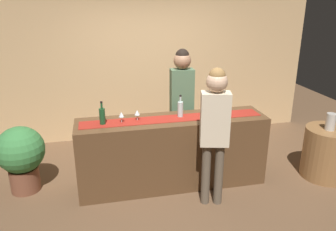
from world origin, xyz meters
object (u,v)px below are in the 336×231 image
round_side_table (327,153)px  wine_bottle_clear (180,109)px  wine_bottle_green (102,116)px  wine_glass_mid_counter (137,113)px  vase_on_side_table (331,122)px  customer_sipping (215,123)px  wine_glass_near_customer (121,115)px  potted_plant_tall (21,155)px  bartender (182,94)px

round_side_table → wine_bottle_clear: bearing=171.1°
wine_bottle_green → wine_glass_mid_counter: 0.45m
vase_on_side_table → customer_sipping: bearing=-171.5°
wine_glass_near_customer → potted_plant_tall: 1.45m
wine_glass_near_customer → customer_sipping: (1.05, -0.57, 0.01)m
round_side_table → potted_plant_tall: size_ratio=0.81×
wine_bottle_green → customer_sipping: bearing=-23.6°
wine_bottle_clear → wine_glass_mid_counter: (-0.58, -0.02, -0.01)m
wine_bottle_green → wine_glass_near_customer: (0.24, 0.01, -0.01)m
bartender → round_side_table: 2.27m
customer_sipping → vase_on_side_table: bearing=22.8°
wine_bottle_green → potted_plant_tall: wine_bottle_green is taller
wine_bottle_green → wine_bottle_clear: same height
customer_sipping → wine_glass_near_customer: bearing=165.8°
bartender → round_side_table: bearing=159.8°
bartender → customer_sipping: bartender is taller
round_side_table → bartender: bearing=156.2°
wine_glass_mid_counter → vase_on_side_table: 2.67m
wine_bottle_green → potted_plant_tall: 1.24m
wine_bottle_clear → customer_sipping: size_ratio=0.17×
wine_bottle_clear → vase_on_side_table: size_ratio=1.26×
customer_sipping → vase_on_side_table: size_ratio=7.29×
wine_bottle_green → round_side_table: 3.23m
round_side_table → vase_on_side_table: bearing=-160.0°
round_side_table → wine_glass_near_customer: bearing=174.5°
wine_bottle_clear → round_side_table: size_ratio=0.41×
vase_on_side_table → wine_glass_near_customer: bearing=174.0°
wine_bottle_clear → bartender: bartender is taller
wine_bottle_green → wine_glass_mid_counter: (0.45, 0.04, -0.01)m
wine_glass_near_customer → vase_on_side_table: 2.87m
bartender → customer_sipping: bearing=98.6°
customer_sipping → potted_plant_tall: customer_sipping is taller
bartender → round_side_table: bartender is taller
bartender → wine_bottle_clear: bearing=76.9°
bartender → potted_plant_tall: (-2.27, -0.32, -0.60)m
wine_bottle_clear → round_side_table: (2.11, -0.33, -0.71)m
wine_bottle_green → potted_plant_tall: (-1.08, 0.27, -0.56)m
bartender → vase_on_side_table: size_ratio=7.50×
round_side_table → potted_plant_tall: (-4.22, 0.54, 0.16)m
wine_bottle_clear → round_side_table: 2.25m
wine_glass_near_customer → round_side_table: bearing=-5.5°
round_side_table → wine_glass_mid_counter: bearing=173.3°
customer_sipping → potted_plant_tall: size_ratio=1.92×
wine_bottle_clear → customer_sipping: (0.26, -0.62, 0.01)m
potted_plant_tall → round_side_table: bearing=-7.4°
wine_bottle_green → wine_bottle_clear: bearing=3.3°
wine_bottle_green → round_side_table: (3.14, -0.27, -0.71)m
vase_on_side_table → potted_plant_tall: (-4.17, 0.56, -0.33)m
wine_glass_near_customer → vase_on_side_table: wine_glass_near_customer is taller
wine_glass_near_customer → round_side_table: wine_glass_near_customer is taller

